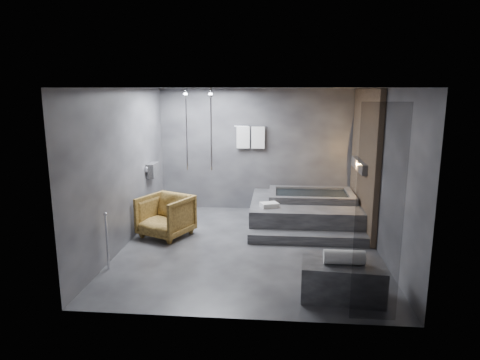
# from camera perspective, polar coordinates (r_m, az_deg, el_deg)

# --- Properties ---
(room) EXTENTS (5.00, 5.04, 2.82)m
(room) POSITION_cam_1_polar(r_m,az_deg,el_deg) (7.61, 4.47, 4.06)
(room) COLOR #29292B
(room) RESTS_ON ground
(tub_deck) EXTENTS (2.20, 2.00, 0.50)m
(tub_deck) POSITION_cam_1_polar(r_m,az_deg,el_deg) (9.12, 8.54, -4.22)
(tub_deck) COLOR #2D2D30
(tub_deck) RESTS_ON ground
(tub_step) EXTENTS (2.20, 0.36, 0.18)m
(tub_step) POSITION_cam_1_polar(r_m,az_deg,el_deg) (8.05, 8.99, -7.66)
(tub_step) COLOR #2D2D30
(tub_step) RESTS_ON ground
(concrete_bench) EXTENTS (1.14, 0.68, 0.49)m
(concrete_bench) POSITION_cam_1_polar(r_m,az_deg,el_deg) (6.10, 13.50, -12.90)
(concrete_bench) COLOR #2E2F31
(concrete_bench) RESTS_ON ground
(driftwood_chair) EXTENTS (1.14, 1.15, 0.80)m
(driftwood_chair) POSITION_cam_1_polar(r_m,az_deg,el_deg) (8.34, -9.88, -4.75)
(driftwood_chair) COLOR #4B3412
(driftwood_chair) RESTS_ON ground
(rolled_towel) EXTENTS (0.54, 0.20, 0.20)m
(rolled_towel) POSITION_cam_1_polar(r_m,az_deg,el_deg) (5.95, 13.72, -9.96)
(rolled_towel) COLOR white
(rolled_towel) RESTS_ON concrete_bench
(deck_towel) EXTENTS (0.40, 0.35, 0.09)m
(deck_towel) POSITION_cam_1_polar(r_m,az_deg,el_deg) (8.46, 3.93, -3.33)
(deck_towel) COLOR silver
(deck_towel) RESTS_ON tub_deck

